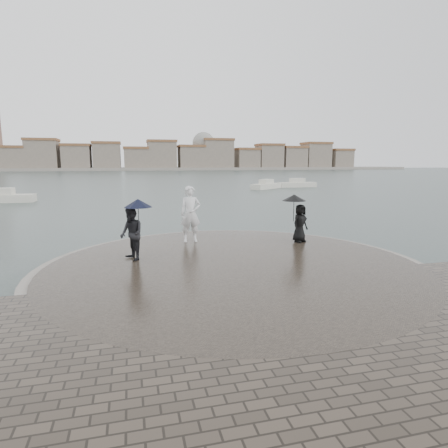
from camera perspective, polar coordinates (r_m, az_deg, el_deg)
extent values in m
plane|color=#2B3835|center=(9.15, 7.58, -13.87)|extent=(400.00, 400.00, 0.00)
cylinder|color=gray|center=(12.22, 1.50, -6.95)|extent=(12.50, 12.50, 0.32)
cylinder|color=#2D261E|center=(12.22, 1.50, -6.86)|extent=(11.90, 11.90, 0.36)
imported|color=silver|center=(15.34, -5.13, 1.53)|extent=(0.85, 0.58, 2.29)
imported|color=black|center=(12.79, -13.92, -1.47)|extent=(0.96, 1.06, 1.78)
cylinder|color=black|center=(12.81, -12.88, 0.69)|extent=(0.02, 0.02, 0.90)
cone|color=black|center=(12.74, -12.97, 3.13)|extent=(0.96, 0.96, 0.28)
imported|color=black|center=(15.58, 11.50, 0.12)|extent=(0.90, 0.78, 1.55)
cylinder|color=black|center=(15.49, 10.57, 2.06)|extent=(0.02, 0.02, 0.90)
cone|color=black|center=(15.43, 10.63, 3.97)|extent=(0.99, 0.99, 0.26)
cube|color=gray|center=(170.84, -13.20, 8.18)|extent=(260.00, 20.00, 1.20)
cube|color=gray|center=(173.68, -29.44, 8.53)|extent=(10.00, 10.00, 9.00)
cube|color=brown|center=(173.78, -29.58, 10.17)|extent=(10.60, 10.60, 1.00)
cube|color=gray|center=(171.18, -25.89, 9.30)|extent=(12.00, 10.00, 12.00)
cube|color=brown|center=(171.40, -26.05, 11.47)|extent=(12.60, 10.60, 1.00)
cube|color=gray|center=(169.08, -21.50, 9.26)|extent=(11.00, 10.00, 10.00)
cube|color=brown|center=(169.22, -21.61, 11.12)|extent=(11.60, 10.60, 1.00)
cube|color=gray|center=(168.03, -17.39, 9.65)|extent=(11.00, 10.00, 11.00)
cube|color=brown|center=(168.21, -17.49, 11.69)|extent=(11.60, 10.60, 1.00)
cube|color=gray|center=(167.82, -13.23, 9.49)|extent=(10.00, 10.00, 9.00)
cube|color=brown|center=(167.92, -13.29, 11.19)|extent=(10.60, 10.60, 1.00)
cube|color=gray|center=(168.40, -9.45, 10.12)|extent=(12.00, 10.00, 12.00)
cube|color=brown|center=(168.62, -9.51, 12.33)|extent=(12.60, 10.60, 1.00)
cube|color=gray|center=(169.98, -5.00, 9.86)|extent=(11.00, 10.00, 10.00)
cube|color=brown|center=(170.11, -5.03, 11.72)|extent=(11.60, 10.60, 1.00)
cube|color=gray|center=(172.32, -1.00, 10.39)|extent=(13.00, 10.00, 13.00)
cube|color=brown|center=(172.58, -1.01, 12.71)|extent=(13.60, 10.60, 1.00)
cube|color=gray|center=(176.01, 3.51, 9.70)|extent=(10.00, 10.00, 9.00)
cube|color=brown|center=(176.11, 3.52, 11.33)|extent=(10.60, 10.60, 1.00)
cube|color=gray|center=(179.65, 6.91, 9.97)|extent=(11.00, 10.00, 11.00)
cube|color=brown|center=(179.81, 6.94, 11.88)|extent=(11.60, 10.60, 1.00)
cube|color=gray|center=(184.27, 10.44, 9.71)|extent=(11.00, 10.00, 10.00)
cube|color=brown|center=(184.40, 10.49, 11.42)|extent=(11.60, 10.60, 1.00)
cube|color=gray|center=(189.56, 13.80, 9.89)|extent=(12.00, 10.00, 12.00)
cube|color=brown|center=(189.75, 13.88, 11.85)|extent=(12.60, 10.60, 1.00)
cube|color=gray|center=(195.93, 17.19, 9.28)|extent=(10.00, 10.00, 9.00)
cube|color=brown|center=(196.02, 17.26, 10.74)|extent=(10.60, 10.60, 1.00)
sphere|color=gray|center=(173.20, -3.14, 12.19)|extent=(10.00, 10.00, 10.00)
cube|color=beige|center=(55.54, 11.08, 5.79)|extent=(5.51, 1.63, 0.90)
cube|color=beige|center=(55.50, 11.10, 6.41)|extent=(2.01, 1.21, 0.90)
cube|color=beige|center=(51.47, 6.45, 5.63)|extent=(5.31, 4.67, 0.90)
cube|color=beige|center=(51.43, 6.46, 6.30)|extent=(2.31, 2.18, 0.90)
cube|color=beige|center=(39.35, -30.75, 3.21)|extent=(5.56, 1.82, 0.90)
cube|color=beige|center=(39.31, -30.82, 4.08)|extent=(2.05, 1.28, 0.90)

